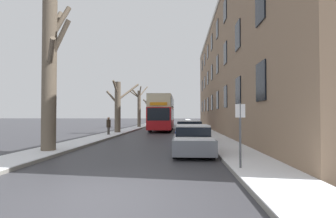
% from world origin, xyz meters
% --- Properties ---
extents(ground_plane, '(320.00, 320.00, 0.00)m').
position_xyz_m(ground_plane, '(0.00, 0.00, 0.00)').
color(ground_plane, '#38383D').
extents(sidewalk_left, '(2.06, 130.00, 0.16)m').
position_xyz_m(sidewalk_left, '(-4.66, 53.00, 0.08)').
color(sidewalk_left, gray).
rests_on(sidewalk_left, ground).
extents(sidewalk_right, '(2.06, 130.00, 0.16)m').
position_xyz_m(sidewalk_right, '(4.66, 53.00, 0.08)').
color(sidewalk_right, gray).
rests_on(sidewalk_right, ground).
extents(terrace_facade_right, '(9.10, 43.98, 13.55)m').
position_xyz_m(terrace_facade_right, '(10.18, 23.20, 6.78)').
color(terrace_facade_right, '#8C7056').
rests_on(terrace_facade_right, ground).
extents(bare_tree_left_0, '(1.45, 2.47, 7.65)m').
position_xyz_m(bare_tree_left_0, '(-4.51, 6.68, 4.06)').
color(bare_tree_left_0, brown).
rests_on(bare_tree_left_0, ground).
extents(bare_tree_left_1, '(3.25, 3.59, 5.40)m').
position_xyz_m(bare_tree_left_1, '(-4.51, 20.66, 2.89)').
color(bare_tree_left_1, brown).
rests_on(bare_tree_left_1, ground).
extents(bare_tree_left_2, '(2.59, 3.38, 6.58)m').
position_xyz_m(bare_tree_left_2, '(-4.48, 33.71, 3.31)').
color(bare_tree_left_2, brown).
rests_on(bare_tree_left_2, ground).
extents(bare_tree_left_3, '(1.86, 1.19, 5.63)m').
position_xyz_m(bare_tree_left_3, '(-4.51, 46.96, 2.99)').
color(bare_tree_left_3, brown).
rests_on(bare_tree_left_3, ground).
extents(double_decker_bus, '(2.61, 10.02, 4.18)m').
position_xyz_m(double_decker_bus, '(-0.36, 25.86, 2.37)').
color(double_decker_bus, red).
rests_on(double_decker_bus, ground).
extents(parked_car_0, '(1.86, 4.13, 1.41)m').
position_xyz_m(parked_car_0, '(2.54, 6.76, 0.66)').
color(parked_car_0, slate).
rests_on(parked_car_0, ground).
extents(parked_car_1, '(1.88, 4.18, 1.51)m').
position_xyz_m(parked_car_1, '(2.54, 12.19, 0.69)').
color(parked_car_1, navy).
rests_on(parked_car_1, ground).
extents(parked_car_2, '(1.84, 4.57, 1.42)m').
position_xyz_m(parked_car_2, '(2.54, 17.55, 0.65)').
color(parked_car_2, silver).
rests_on(parked_car_2, ground).
extents(parked_car_3, '(1.86, 4.11, 1.32)m').
position_xyz_m(parked_car_3, '(2.54, 23.88, 0.62)').
color(parked_car_3, maroon).
rests_on(parked_car_3, ground).
extents(oncoming_van, '(2.07, 5.55, 2.22)m').
position_xyz_m(oncoming_van, '(-1.99, 46.76, 1.21)').
color(oncoming_van, '#333842').
rests_on(oncoming_van, ground).
extents(pedestrian_left_sidewalk, '(0.38, 0.38, 1.72)m').
position_xyz_m(pedestrian_left_sidewalk, '(-4.54, 17.28, 0.95)').
color(pedestrian_left_sidewalk, '#4C4742').
rests_on(pedestrian_left_sidewalk, ground).
extents(street_sign_post, '(0.32, 0.07, 2.27)m').
position_xyz_m(street_sign_post, '(3.93, 2.75, 1.31)').
color(street_sign_post, '#4C4F54').
rests_on(street_sign_post, ground).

